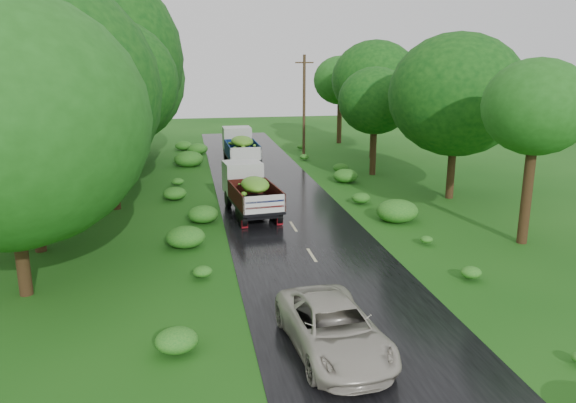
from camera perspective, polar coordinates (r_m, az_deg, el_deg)
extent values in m
plane|color=#13470F|center=(16.18, 8.91, -15.16)|extent=(120.00, 120.00, 0.00)
cube|color=black|center=(20.45, 4.30, -8.33)|extent=(6.50, 80.00, 0.02)
cube|color=#BFB78C|center=(16.17, 8.92, -15.09)|extent=(0.12, 1.60, 0.00)
cube|color=#BFB78C|center=(19.56, 5.05, -9.42)|extent=(0.12, 1.60, 0.00)
cube|color=#BFB78C|center=(23.15, 2.43, -5.45)|extent=(0.12, 1.60, 0.00)
cube|color=#BFB78C|center=(26.86, 0.55, -2.55)|extent=(0.12, 1.60, 0.00)
cube|color=#BFB78C|center=(30.64, -0.87, -0.35)|extent=(0.12, 1.60, 0.00)
cube|color=#BFB78C|center=(34.47, -1.97, 1.36)|extent=(0.12, 1.60, 0.00)
cube|color=#BFB78C|center=(38.33, -2.85, 2.72)|extent=(0.12, 1.60, 0.00)
cube|color=#BFB78C|center=(42.22, -3.58, 3.84)|extent=(0.12, 1.60, 0.00)
cube|color=#BFB78C|center=(46.13, -4.18, 4.76)|extent=(0.12, 1.60, 0.00)
cube|color=#BFB78C|center=(50.06, -4.69, 5.54)|extent=(0.12, 1.60, 0.00)
cube|color=#BFB78C|center=(53.99, -5.12, 6.21)|extent=(0.12, 1.60, 0.00)
cube|color=black|center=(28.81, -3.75, -0.23)|extent=(2.07, 5.15, 0.25)
cylinder|color=black|center=(30.40, -6.11, 0.27)|extent=(0.34, 0.91, 0.89)
cylinder|color=black|center=(30.75, -2.95, 0.50)|extent=(0.34, 0.91, 0.89)
cylinder|color=black|center=(27.59, -4.96, -1.21)|extent=(0.34, 0.91, 0.89)
cylinder|color=black|center=(27.97, -1.50, -0.94)|extent=(0.34, 0.91, 0.89)
cylinder|color=black|center=(26.74, -4.56, -1.73)|extent=(0.34, 0.91, 0.89)
cylinder|color=black|center=(27.13, -1.00, -1.44)|extent=(0.34, 0.91, 0.89)
cube|color=maroon|center=(26.51, -4.42, -2.31)|extent=(0.30, 0.07, 0.40)
cube|color=maroon|center=(26.91, -0.82, -2.01)|extent=(0.30, 0.07, 0.40)
cube|color=silver|center=(30.48, -4.63, 2.47)|extent=(2.14, 1.89, 1.69)
cube|color=black|center=(27.87, -3.33, -0.31)|extent=(2.45, 4.03, 0.14)
cube|color=#4A1A0D|center=(27.55, -5.34, 0.53)|extent=(0.49, 3.81, 0.85)
cube|color=#4A1A0D|center=(27.99, -1.38, 0.81)|extent=(0.49, 3.81, 0.85)
cube|color=#4A1A0D|center=(29.53, -4.19, 1.52)|extent=(2.04, 0.29, 0.85)
cube|color=silver|center=(25.98, -2.38, -0.30)|extent=(2.04, 0.29, 0.85)
ellipsoid|color=#4B8317|center=(27.63, -3.36, 1.74)|extent=(2.06, 3.38, 0.89)
cube|color=black|center=(41.81, -4.83, 4.54)|extent=(1.78, 5.41, 0.27)
cylinder|color=black|center=(43.64, -6.36, 4.74)|extent=(0.29, 0.96, 0.95)
cylinder|color=black|center=(43.86, -3.94, 4.85)|extent=(0.29, 0.96, 0.95)
cylinder|color=black|center=(40.54, -5.91, 3.98)|extent=(0.29, 0.96, 0.95)
cylinder|color=black|center=(40.77, -3.32, 4.10)|extent=(0.29, 0.96, 0.95)
cylinder|color=black|center=(39.59, -5.76, 3.72)|extent=(0.29, 0.96, 0.95)
cylinder|color=black|center=(39.82, -3.10, 3.84)|extent=(0.29, 0.96, 0.95)
cube|color=maroon|center=(39.31, -5.70, 3.34)|extent=(0.32, 0.05, 0.43)
cube|color=maroon|center=(39.54, -3.03, 3.46)|extent=(0.32, 0.05, 0.43)
cube|color=silver|center=(43.74, -5.21, 6.36)|extent=(2.15, 1.87, 1.81)
cube|color=black|center=(40.79, -4.66, 4.58)|extent=(2.30, 4.15, 0.15)
cube|color=navy|center=(40.59, -6.16, 5.25)|extent=(0.18, 4.10, 0.91)
cube|color=navy|center=(40.85, -3.20, 5.38)|extent=(0.18, 4.10, 0.91)
cube|color=navy|center=(42.67, -5.02, 5.75)|extent=(2.19, 0.13, 0.91)
cube|color=silver|center=(38.74, -4.29, 4.84)|extent=(2.19, 0.13, 0.91)
ellipsoid|color=#4B8317|center=(40.61, -4.69, 6.11)|extent=(1.93, 3.49, 0.95)
imported|color=#B7B1A2|center=(15.86, 4.65, -12.72)|extent=(2.69, 5.15, 1.39)
cylinder|color=#382616|center=(44.03, 1.64, 9.52)|extent=(0.25, 0.25, 7.97)
cube|color=#382616|center=(43.85, 1.67, 13.93)|extent=(1.39, 0.31, 0.10)
cylinder|color=black|center=(20.52, -26.02, 0.19)|extent=(0.44, 0.44, 6.77)
ellipsoid|color=#0B3E0F|center=(20.10, -26.85, 7.30)|extent=(4.29, 4.29, 3.86)
cylinder|color=black|center=(24.91, -24.66, 3.49)|extent=(0.46, 0.46, 7.45)
ellipsoid|color=#0B3E0F|center=(24.58, -25.38, 9.97)|extent=(4.63, 4.63, 4.17)
cylinder|color=black|center=(30.57, -17.53, 6.09)|extent=(0.46, 0.46, 7.52)
ellipsoid|color=#0B3E0F|center=(30.30, -17.96, 11.43)|extent=(3.80, 3.80, 3.42)
cylinder|color=black|center=(36.12, -21.13, 8.02)|extent=(0.49, 0.49, 8.76)
ellipsoid|color=#0B3E0F|center=(35.94, -21.63, 13.29)|extent=(5.19, 5.19, 4.67)
cylinder|color=black|center=(40.31, -17.70, 7.72)|extent=(0.45, 0.45, 7.09)
ellipsoid|color=#0B3E0F|center=(40.10, -18.00, 11.54)|extent=(3.17, 3.17, 2.85)
cylinder|color=black|center=(45.02, -17.77, 8.37)|extent=(0.45, 0.45, 7.07)
ellipsoid|color=#0B3E0F|center=(44.83, -18.04, 11.78)|extent=(4.84, 4.84, 4.35)
cylinder|color=black|center=(50.25, -15.67, 9.10)|extent=(0.45, 0.45, 7.02)
ellipsoid|color=#0B3E0F|center=(50.08, -15.89, 12.13)|extent=(3.57, 3.57, 3.21)
cylinder|color=black|center=(25.88, 23.35, 3.18)|extent=(0.44, 0.44, 6.71)
ellipsoid|color=#1C5615|center=(25.55, 23.94, 8.79)|extent=(2.98, 2.98, 2.69)
cylinder|color=black|center=(32.88, 16.45, 5.97)|extent=(0.44, 0.44, 6.65)
ellipsoid|color=#1C5615|center=(32.62, 16.77, 10.35)|extent=(3.87, 3.87, 3.48)
cylinder|color=black|center=(38.46, 8.72, 6.88)|extent=(0.42, 0.42, 5.69)
ellipsoid|color=#1C5615|center=(38.23, 8.85, 10.09)|extent=(3.14, 3.14, 2.83)
cylinder|color=black|center=(44.85, 8.70, 8.77)|extent=(0.45, 0.45, 6.90)
ellipsoid|color=#1C5615|center=(44.66, 8.84, 12.12)|extent=(3.66, 3.66, 3.30)
cylinder|color=black|center=(52.09, 5.27, 9.46)|extent=(0.44, 0.44, 6.48)
ellipsoid|color=#1C5615|center=(51.92, 5.34, 12.17)|extent=(3.11, 3.11, 2.80)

